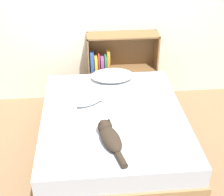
# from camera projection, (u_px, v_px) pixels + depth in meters

# --- Properties ---
(ground_plane) EXTENTS (8.00, 8.00, 0.00)m
(ground_plane) POSITION_uv_depth(u_px,v_px,m) (113.00, 152.00, 3.53)
(ground_plane) COLOR #846647
(wall_back) EXTENTS (8.00, 0.06, 2.50)m
(wall_back) POSITION_uv_depth(u_px,v_px,m) (104.00, 9.00, 3.92)
(wall_back) COLOR silver
(wall_back) RESTS_ON ground_plane
(bed) EXTENTS (1.52, 1.81, 0.54)m
(bed) POSITION_uv_depth(u_px,v_px,m) (113.00, 133.00, 3.39)
(bed) COLOR #99754C
(bed) RESTS_ON ground_plane
(pillow) EXTENTS (0.52, 0.33, 0.12)m
(pillow) POSITION_uv_depth(u_px,v_px,m) (112.00, 75.00, 3.81)
(pillow) COLOR white
(pillow) RESTS_ON bed
(cat_light) EXTENTS (0.49, 0.32, 0.15)m
(cat_light) POSITION_uv_depth(u_px,v_px,m) (90.00, 99.00, 3.36)
(cat_light) COLOR white
(cat_light) RESTS_ON bed
(cat_dark) EXTENTS (0.25, 0.57, 0.16)m
(cat_dark) POSITION_uv_depth(u_px,v_px,m) (110.00, 136.00, 2.83)
(cat_dark) COLOR #33281E
(cat_dark) RESTS_ON bed
(bookshelf) EXTENTS (0.92, 0.26, 0.97)m
(bookshelf) POSITION_uv_depth(u_px,v_px,m) (119.00, 66.00, 4.22)
(bookshelf) COLOR brown
(bookshelf) RESTS_ON ground_plane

